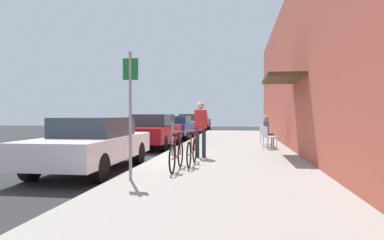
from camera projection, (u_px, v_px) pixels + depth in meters
name	position (u px, v px, depth m)	size (l,w,h in m)	color
ground_plane	(152.00, 163.00, 10.15)	(60.00, 60.00, 0.00)	#2D2D30
sidewalk_slab	(229.00, 154.00, 11.81)	(4.50, 32.00, 0.12)	#9E9B93
building_facade	(301.00, 62.00, 11.42)	(1.40, 32.00, 6.41)	#BC5442
parked_car_0	(93.00, 143.00, 8.64)	(1.80, 4.40, 1.37)	silver
parked_car_1	(152.00, 131.00, 14.55)	(1.80, 4.40, 1.45)	maroon
parked_car_2	(176.00, 127.00, 19.76)	(1.80, 4.40, 1.34)	navy
parked_car_3	(191.00, 123.00, 25.75)	(1.80, 4.40, 1.47)	silver
parked_car_4	(199.00, 122.00, 31.03)	(1.80, 4.40, 1.47)	maroon
parking_meter	(172.00, 132.00, 10.97)	(0.12, 0.10, 1.32)	slate
street_sign	(130.00, 105.00, 6.91)	(0.32, 0.06, 2.60)	gray
bicycle_0	(177.00, 155.00, 8.08)	(0.46, 1.71, 0.90)	black
bicycle_1	(192.00, 151.00, 8.86)	(0.46, 1.71, 0.90)	black
cafe_chair_0	(268.00, 136.00, 12.95)	(0.56, 0.56, 0.87)	silver
cafe_chair_1	(266.00, 134.00, 13.87)	(0.46, 0.46, 0.87)	silver
seated_patron_1	(268.00, 130.00, 13.85)	(0.44, 0.37, 1.29)	#232838
cafe_chair_2	(264.00, 133.00, 14.93)	(0.55, 0.55, 0.87)	silver
pedestrian_standing	(201.00, 125.00, 10.39)	(0.36, 0.22, 1.70)	#232838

